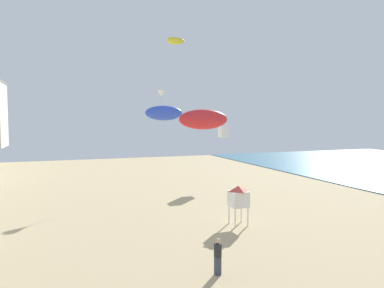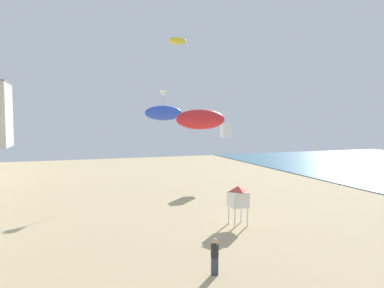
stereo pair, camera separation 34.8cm
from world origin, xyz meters
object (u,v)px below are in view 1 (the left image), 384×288
(kite_red_parafoil, at_px, (204,119))
(kite_white_delta, at_px, (162,94))
(kite_blue_parafoil, at_px, (164,113))
(lifeguard_stand, at_px, (238,197))
(kite_yellow_parafoil, at_px, (176,41))
(kite_white_box, at_px, (224,131))
(kite_flyer, at_px, (218,254))

(kite_red_parafoil, height_order, kite_white_delta, kite_white_delta)
(kite_blue_parafoil, bearing_deg, lifeguard_stand, -23.03)
(kite_yellow_parafoil, xyz_separation_m, kite_white_box, (5.53, 0.08, -9.33))
(kite_blue_parafoil, distance_m, kite_white_box, 17.19)
(lifeguard_stand, height_order, kite_white_box, kite_white_box)
(kite_flyer, bearing_deg, kite_red_parafoil, 159.44)
(lifeguard_stand, distance_m, kite_white_box, 16.96)
(kite_flyer, relative_size, kite_blue_parafoil, 0.67)
(kite_flyer, height_order, lifeguard_stand, lifeguard_stand)
(kite_flyer, relative_size, kite_white_delta, 0.85)
(lifeguard_stand, distance_m, kite_yellow_parafoil, 20.14)
(kite_blue_parafoil, xyz_separation_m, kite_yellow_parafoil, (5.02, 13.40, 7.72))
(lifeguard_stand, xyz_separation_m, kite_yellow_parafoil, (0.60, 15.28, 13.11))
(kite_white_box, bearing_deg, kite_red_parafoil, -117.35)
(kite_white_delta, bearing_deg, kite_blue_parafoil, -104.67)
(lifeguard_stand, relative_size, kite_yellow_parafoil, 1.33)
(lifeguard_stand, height_order, kite_red_parafoil, kite_red_parafoil)
(kite_blue_parafoil, bearing_deg, kite_white_delta, 75.33)
(kite_flyer, xyz_separation_m, kite_red_parafoil, (-0.30, 0.94, 5.88))
(kite_yellow_parafoil, relative_size, kite_white_box, 1.31)
(kite_yellow_parafoil, distance_m, kite_red_parafoil, 22.88)
(kite_flyer, xyz_separation_m, lifeguard_stand, (4.33, 6.38, 0.92))
(kite_flyer, distance_m, kite_blue_parafoil, 10.39)
(kite_yellow_parafoil, bearing_deg, kite_red_parafoil, -104.17)
(lifeguard_stand, xyz_separation_m, kite_red_parafoil, (-4.63, -5.45, 4.96))
(lifeguard_stand, relative_size, kite_blue_parafoil, 1.04)
(kite_flyer, bearing_deg, kite_white_box, 115.80)
(kite_yellow_parafoil, xyz_separation_m, kite_red_parafoil, (-5.23, -20.72, -8.15))
(lifeguard_stand, height_order, kite_white_delta, kite_white_delta)
(kite_yellow_parafoil, distance_m, kite_white_delta, 5.68)
(kite_red_parafoil, xyz_separation_m, kite_white_delta, (4.12, 22.26, 2.80))
(kite_red_parafoil, relative_size, kite_white_box, 1.58)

